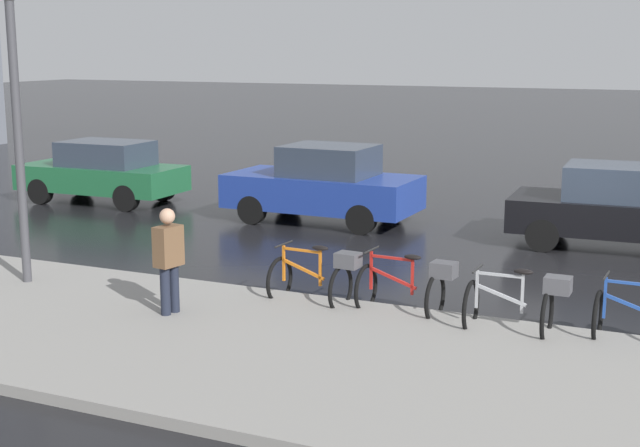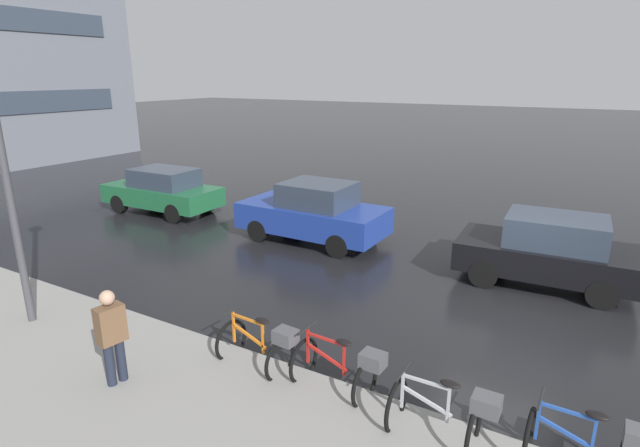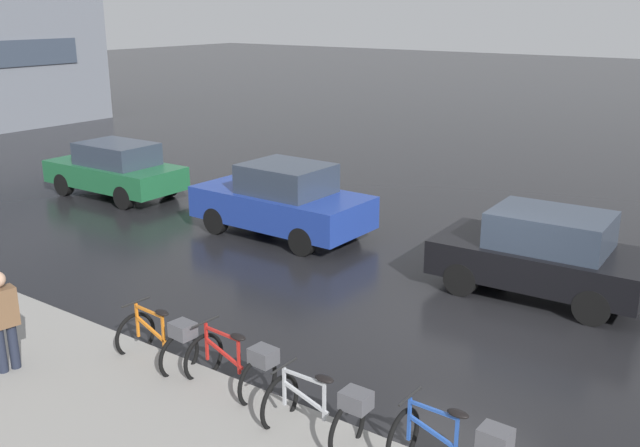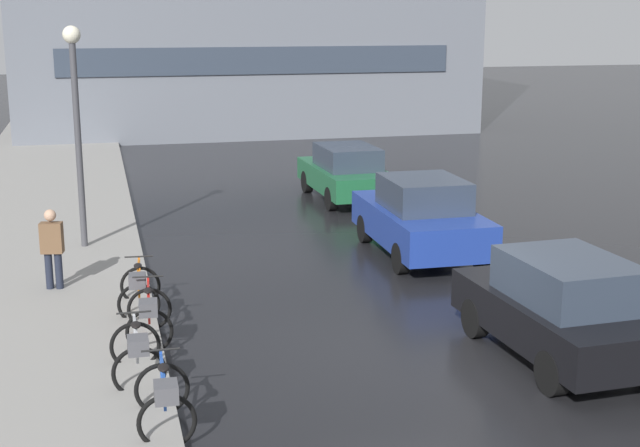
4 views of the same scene
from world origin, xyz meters
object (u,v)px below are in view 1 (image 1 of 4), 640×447
object	(u,v)px
bicycle_second	(519,304)
car_blue	(324,185)
bicycle_farthest	(318,277)
pedestrian	(169,259)
car_black	(615,206)
streetlamp	(15,89)
car_green	(103,172)
bicycle_third	(409,286)

from	to	relation	value
bicycle_second	car_blue	bearing A→B (deg)	41.95
bicycle_farthest	pedestrian	distance (m)	2.25
bicycle_second	car_black	distance (m)	6.36
car_blue	pedestrian	xyz separation A→B (m)	(-7.66, -1.05, 0.09)
pedestrian	streetlamp	bearing A→B (deg)	80.47
car_blue	streetlamp	world-z (taller)	streetlamp
car_green	streetlamp	distance (m)	8.59
bicycle_third	car_green	bearing A→B (deg)	58.99
bicycle_third	bicycle_farthest	distance (m)	1.41
bicycle_farthest	streetlamp	bearing A→B (deg)	101.46
bicycle_second	car_green	size ratio (longest dim) A/B	0.32
car_green	streetlamp	world-z (taller)	streetlamp
car_black	bicycle_farthest	bearing A→B (deg)	150.31
bicycle_farthest	streetlamp	distance (m)	5.54
bicycle_second	pedestrian	distance (m)	4.86
car_black	streetlamp	bearing A→B (deg)	130.81
bicycle_farthest	car_green	xyz separation A→B (m)	(6.21, 8.79, 0.29)
bicycle_second	pedestrian	bearing A→B (deg)	105.58
car_green	pedestrian	world-z (taller)	pedestrian
car_black	car_green	world-z (taller)	car_black
bicycle_second	car_black	world-z (taller)	car_black
bicycle_third	streetlamp	distance (m)	6.79
pedestrian	streetlamp	size ratio (longest dim) A/B	0.34
car_black	streetlamp	size ratio (longest dim) A/B	0.79
bicycle_third	car_black	size ratio (longest dim) A/B	0.37
bicycle_second	car_black	size ratio (longest dim) A/B	0.35
bicycle_second	car_blue	size ratio (longest dim) A/B	0.32
streetlamp	car_black	bearing A→B (deg)	-49.19
car_black	car_blue	size ratio (longest dim) A/B	0.92
bicycle_farthest	bicycle_third	bearing A→B (deg)	-86.50
car_green	streetlamp	bearing A→B (deg)	-150.52
car_black	car_green	bearing A→B (deg)	89.76
streetlamp	bicycle_second	bearing A→B (deg)	-84.26
bicycle_third	car_blue	world-z (taller)	car_blue
bicycle_third	pedestrian	xyz separation A→B (m)	(-1.57, 3.04, 0.44)
car_black	car_blue	bearing A→B (deg)	89.79
car_blue	car_green	xyz separation A→B (m)	(0.03, 6.10, -0.06)
bicycle_third	bicycle_farthest	xyz separation A→B (m)	(-0.09, 1.40, 0.00)
bicycle_farthest	car_green	bearing A→B (deg)	54.75
bicycle_third	streetlamp	bearing A→B (deg)	99.67
streetlamp	bicycle_third	bearing A→B (deg)	-80.33
streetlamp	bicycle_farthest	bearing A→B (deg)	-78.54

